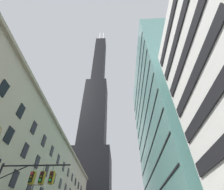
# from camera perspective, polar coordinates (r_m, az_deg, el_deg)

# --- Properties ---
(station_building) EXTENTS (14.59, 74.19, 23.53)m
(station_building) POSITION_cam_1_polar(r_m,az_deg,el_deg) (48.89, -27.61, -26.69)
(station_building) COLOR #B2A88E
(station_building) RESTS_ON ground
(dark_skyscraper) EXTENTS (26.70, 26.70, 219.61)m
(dark_skyscraper) POSITION_cam_1_polar(r_m,az_deg,el_deg) (123.93, -6.72, -11.86)
(dark_skyscraper) COLOR black
(dark_skyscraper) RESTS_ON ground
(glass_office_midrise) EXTENTS (15.68, 33.62, 46.75)m
(glass_office_midrise) POSITION_cam_1_polar(r_m,az_deg,el_deg) (43.74, 21.95, -9.61)
(glass_office_midrise) COLOR slate
(glass_office_midrise) RESTS_ON ground
(traffic_signal_mast) EXTENTS (6.76, 0.63, 6.98)m
(traffic_signal_mast) POSITION_cam_1_polar(r_m,az_deg,el_deg) (17.87, -28.49, -26.58)
(traffic_signal_mast) COLOR black
(traffic_signal_mast) RESTS_ON sidewalk_left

